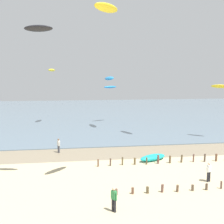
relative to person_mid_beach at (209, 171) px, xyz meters
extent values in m
cube|color=gray|center=(-9.40, 10.25, -0.91)|extent=(120.00, 5.45, 0.01)
cube|color=slate|center=(-9.40, 47.98, -0.87)|extent=(160.00, 70.00, 0.10)
cylinder|color=brown|center=(-8.30, -1.56, -0.68)|extent=(0.22, 0.21, 0.47)
cylinder|color=brown|center=(-7.01, -1.58, -0.66)|extent=(0.21, 0.20, 0.51)
cylinder|color=brown|center=(-5.85, -1.63, -0.65)|extent=(0.24, 0.22, 0.55)
cylinder|color=brown|center=(-4.65, -1.61, -0.60)|extent=(0.22, 0.20, 0.65)
cylinder|color=brown|center=(-3.44, -1.69, -0.64)|extent=(0.21, 0.20, 0.57)
cylinder|color=brown|center=(-2.17, -1.65, -0.67)|extent=(0.21, 0.22, 0.49)
cylinder|color=brown|center=(-1.00, -1.66, -0.65)|extent=(0.20, 0.21, 0.54)
cylinder|color=brown|center=(0.29, -1.60, -0.60)|extent=(0.15, 0.15, 0.64)
cylinder|color=brown|center=(-9.03, 5.45, -0.54)|extent=(0.16, 0.19, 0.76)
cylinder|color=brown|center=(-7.77, 5.51, -0.53)|extent=(0.19, 0.18, 0.79)
cylinder|color=brown|center=(-6.52, 5.58, -0.50)|extent=(0.17, 0.18, 0.84)
cylinder|color=brown|center=(-5.24, 5.55, -0.56)|extent=(0.20, 0.21, 0.72)
cylinder|color=brown|center=(-4.01, 5.45, -0.55)|extent=(0.18, 0.17, 0.75)
cylinder|color=brown|center=(-2.76, 5.54, -0.46)|extent=(0.23, 0.22, 0.92)
cylinder|color=brown|center=(-1.48, 5.53, -0.52)|extent=(0.23, 0.23, 0.80)
cylinder|color=brown|center=(-0.20, 5.57, -0.51)|extent=(0.23, 0.23, 0.83)
cylinder|color=brown|center=(1.11, 5.56, -0.49)|extent=(0.18, 0.18, 0.85)
cylinder|color=brown|center=(2.34, 5.47, -0.49)|extent=(0.22, 0.19, 0.86)
cylinder|color=brown|center=(3.64, 5.48, -0.52)|extent=(0.24, 0.23, 0.81)
cylinder|color=#232328|center=(0.10, 0.04, -0.48)|extent=(0.16, 0.16, 0.88)
cylinder|color=#232328|center=(-0.10, -0.04, -0.48)|extent=(0.16, 0.16, 0.88)
cube|color=white|center=(0.00, 0.00, 0.26)|extent=(0.42, 0.34, 0.60)
sphere|color=beige|center=(0.00, 0.00, 0.68)|extent=(0.22, 0.22, 0.22)
cylinder|color=white|center=(0.22, 0.09, 0.21)|extent=(0.09, 0.09, 0.52)
cylinder|color=white|center=(-0.22, -0.09, 0.21)|extent=(0.09, 0.09, 0.52)
cylinder|color=#232328|center=(-8.82, -4.33, -0.48)|extent=(0.16, 0.16, 0.88)
cylinder|color=#232328|center=(-8.95, -4.15, -0.48)|extent=(0.16, 0.16, 0.88)
cube|color=#338C4C|center=(-8.88, -4.24, 0.26)|extent=(0.39, 0.42, 0.60)
sphere|color=beige|center=(-8.88, -4.24, 0.68)|extent=(0.22, 0.22, 0.22)
cylinder|color=#338C4C|center=(-8.75, -4.44, 0.21)|extent=(0.09, 0.09, 0.52)
cylinder|color=#338C4C|center=(-9.02, -4.05, 0.21)|extent=(0.09, 0.09, 0.52)
cylinder|color=#4C4C56|center=(-13.12, 11.19, -0.48)|extent=(0.16, 0.16, 0.88)
cylinder|color=#4C4C56|center=(-13.23, 11.39, -0.48)|extent=(0.16, 0.16, 0.88)
cube|color=white|center=(-13.18, 11.29, 0.26)|extent=(0.37, 0.42, 0.60)
sphere|color=brown|center=(-13.18, 11.29, 0.68)|extent=(0.22, 0.22, 0.22)
cylinder|color=white|center=(-13.06, 11.08, 0.21)|extent=(0.09, 0.09, 0.52)
cylinder|color=white|center=(-13.30, 11.50, 0.21)|extent=(0.09, 0.09, 0.52)
ellipsoid|color=#19B2B7|center=(-3.00, 6.71, -0.59)|extent=(3.45, 2.39, 0.65)
ellipsoid|color=yellow|center=(-15.11, 32.27, 9.19)|extent=(1.51, 3.31, 0.54)
ellipsoid|color=yellow|center=(-8.80, 0.27, 13.32)|extent=(2.65, 2.75, 0.78)
ellipsoid|color=black|center=(-14.09, 1.78, 11.90)|extent=(2.46, 1.31, 0.68)
ellipsoid|color=#2384D1|center=(-5.21, 25.68, 7.73)|extent=(1.88, 3.73, 0.87)
ellipsoid|color=yellow|center=(9.31, 15.58, 6.67)|extent=(2.59, 2.37, 0.75)
ellipsoid|color=#2384D1|center=(-4.14, 32.25, 6.00)|extent=(2.93, 2.04, 0.55)
camera|label=1|loc=(-11.57, -22.15, 8.15)|focal=45.64mm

